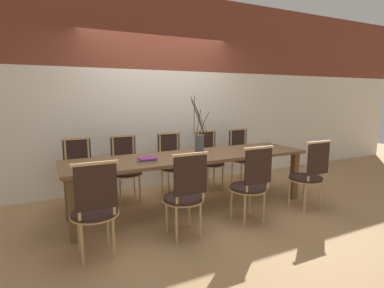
# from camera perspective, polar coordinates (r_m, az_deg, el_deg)

# --- Properties ---
(ground_plane) EXTENTS (16.00, 16.00, 0.00)m
(ground_plane) POSITION_cam_1_polar(r_m,az_deg,el_deg) (4.22, 0.00, -12.08)
(ground_plane) COLOR #A87F51
(wall_rear) EXTENTS (12.00, 0.06, 3.20)m
(wall_rear) POSITION_cam_1_polar(r_m,az_deg,el_deg) (5.10, -6.42, 9.91)
(wall_rear) COLOR silver
(wall_rear) RESTS_ON ground_plane
(dining_table) EXTENTS (3.29, 0.85, 0.74)m
(dining_table) POSITION_cam_1_polar(r_m,az_deg,el_deg) (4.02, 0.00, -3.28)
(dining_table) COLOR brown
(dining_table) RESTS_ON ground_plane
(chair_near_leftend) EXTENTS (0.46, 0.46, 0.96)m
(chair_near_leftend) POSITION_cam_1_polar(r_m,az_deg,el_deg) (3.00, -17.97, -11.38)
(chair_near_leftend) COLOR black
(chair_near_leftend) RESTS_ON ground_plane
(chair_near_left) EXTENTS (0.46, 0.46, 0.96)m
(chair_near_left) POSITION_cam_1_polar(r_m,az_deg,el_deg) (3.25, -1.32, -9.34)
(chair_near_left) COLOR black
(chair_near_left) RESTS_ON ground_plane
(chair_near_center) EXTENTS (0.46, 0.46, 0.96)m
(chair_near_center) POSITION_cam_1_polar(r_m,az_deg,el_deg) (3.68, 11.11, -7.28)
(chair_near_center) COLOR black
(chair_near_center) RESTS_ON ground_plane
(chair_near_right) EXTENTS (0.46, 0.46, 0.96)m
(chair_near_right) POSITION_cam_1_polar(r_m,az_deg,el_deg) (4.31, 21.39, -5.30)
(chair_near_right) COLOR black
(chair_near_right) RESTS_ON ground_plane
(chair_far_leftend) EXTENTS (0.46, 0.46, 0.96)m
(chair_far_leftend) POSITION_cam_1_polar(r_m,az_deg,el_deg) (4.40, -20.70, -5.00)
(chair_far_leftend) COLOR black
(chair_far_leftend) RESTS_ON ground_plane
(chair_far_left) EXTENTS (0.46, 0.46, 0.96)m
(chair_far_left) POSITION_cam_1_polar(r_m,az_deg,el_deg) (4.50, -12.45, -4.31)
(chair_far_left) COLOR black
(chair_far_left) RESTS_ON ground_plane
(chair_far_center) EXTENTS (0.46, 0.46, 0.96)m
(chair_far_center) POSITION_cam_1_polar(r_m,az_deg,el_deg) (4.72, -3.81, -3.48)
(chair_far_center) COLOR black
(chair_far_center) RESTS_ON ground_plane
(chair_far_right) EXTENTS (0.46, 0.46, 0.96)m
(chair_far_right) POSITION_cam_1_polar(r_m,az_deg,el_deg) (5.01, 3.35, -2.74)
(chair_far_right) COLOR black
(chair_far_right) RESTS_ON ground_plane
(chair_far_rightend) EXTENTS (0.46, 0.46, 0.96)m
(chair_far_rightend) POSITION_cam_1_polar(r_m,az_deg,el_deg) (5.35, 9.47, -2.07)
(chair_far_rightend) COLOR black
(chair_far_rightend) RESTS_ON ground_plane
(vase_centerpiece) EXTENTS (0.26, 0.26, 0.79)m
(vase_centerpiece) POSITION_cam_1_polar(r_m,az_deg,el_deg) (4.09, 1.42, 0.20)
(vase_centerpiece) COLOR #4C5156
(vase_centerpiece) RESTS_ON dining_table
(book_stack) EXTENTS (0.23, 0.19, 0.04)m
(book_stack) POSITION_cam_1_polar(r_m,az_deg,el_deg) (3.67, -8.53, -2.89)
(book_stack) COLOR beige
(book_stack) RESTS_ON dining_table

